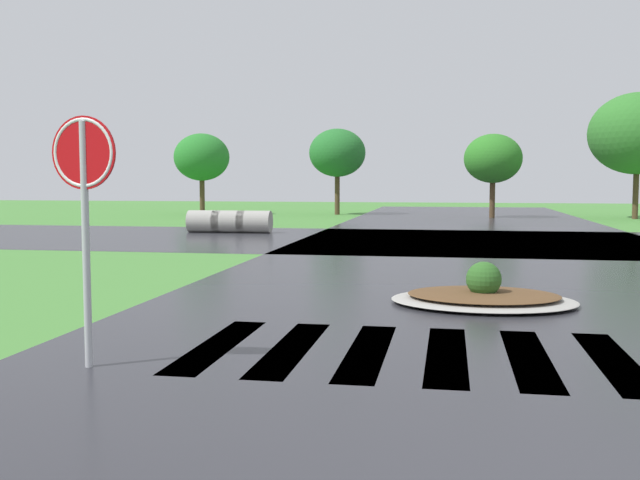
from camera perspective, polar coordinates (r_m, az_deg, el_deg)
The scene contains 7 objects.
asphalt_roadway at distance 13.84m, azimuth 13.67°, elevation -3.61°, with size 11.46×80.00×0.01m, color #2B2B30.
asphalt_cross_road at distance 23.99m, azimuth 12.15°, elevation -0.10°, with size 90.00×10.31×0.01m, color #2B2B30.
crosswalk_stripes at distance 8.57m, azimuth 15.93°, elevation -8.78°, with size 7.65×2.89×0.01m.
stop_sign at distance 7.99m, azimuth -17.87°, elevation 4.38°, with size 0.76×0.14×2.64m.
median_island at distance 11.97m, azimuth 12.60°, elevation -4.27°, with size 2.93×2.30×0.68m.
drainage_pipe_stack at distance 27.47m, azimuth -7.05°, elevation 1.43°, with size 3.15×0.89×0.83m.
background_treeline at distance 39.60m, azimuth 15.76°, elevation 7.16°, with size 32.94×5.89×6.30m.
Camera 1 is at (-0.89, -3.67, 1.98)m, focal length 41.12 mm.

